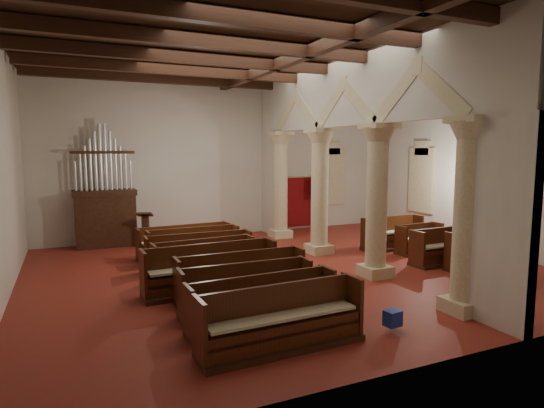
{
  "coord_description": "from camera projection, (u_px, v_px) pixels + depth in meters",
  "views": [
    {
      "loc": [
        -5.63,
        -11.24,
        3.42
      ],
      "look_at": [
        -0.35,
        0.5,
        1.85
      ],
      "focal_mm": 30.0,
      "sensor_mm": 36.0,
      "label": 1
    }
  ],
  "objects": [
    {
      "name": "nave_pew_3",
      "position": [
        241.0,
        284.0,
        10.39
      ],
      "size": [
        3.0,
        0.72,
        1.07
      ],
      "rotation": [
        0.0,
        0.0,
        -0.0
      ],
      "color": "#3E2113",
      "rests_on": "floor"
    },
    {
      "name": "lectern",
      "position": [
        146.0,
        233.0,
        15.67
      ],
      "size": [
        0.62,
        0.66,
        1.29
      ],
      "rotation": [
        0.0,
        0.0,
        -0.34
      ],
      "color": "#392112",
      "rests_on": "floor"
    },
    {
      "name": "ceiling",
      "position": [
        291.0,
        52.0,
        12.16
      ],
      "size": [
        14.0,
        14.0,
        0.0
      ],
      "primitive_type": "plane",
      "rotation": [
        3.14,
        0.0,
        0.0
      ],
      "color": "#342311",
      "rests_on": "wall_back"
    },
    {
      "name": "aisle_pew_2",
      "position": [
        419.0,
        243.0,
        14.97
      ],
      "size": [
        1.71,
        0.74,
        0.96
      ],
      "rotation": [
        0.0,
        0.0,
        0.06
      ],
      "color": "#3E2113",
      "rests_on": "floor"
    },
    {
      "name": "hymnal_box_b",
      "position": [
        274.0,
        282.0,
        10.85
      ],
      "size": [
        0.32,
        0.27,
        0.3
      ],
      "primitive_type": "cube",
      "rotation": [
        0.0,
        0.0,
        0.07
      ],
      "color": "navy",
      "rests_on": "floor"
    },
    {
      "name": "arcade",
      "position": [
        346.0,
        144.0,
        13.19
      ],
      "size": [
        0.9,
        11.9,
        6.0
      ],
      "color": "beige",
      "rests_on": "floor"
    },
    {
      "name": "aisle_pew_3",
      "position": [
        392.0,
        238.0,
        15.55
      ],
      "size": [
        2.25,
        0.82,
        1.11
      ],
      "rotation": [
        0.0,
        0.0,
        0.04
      ],
      "color": "#3E2113",
      "rests_on": "floor"
    },
    {
      "name": "nave_pew_8",
      "position": [
        184.0,
        246.0,
        14.49
      ],
      "size": [
        2.98,
        0.84,
        1.0
      ],
      "rotation": [
        0.0,
        0.0,
        0.06
      ],
      "color": "#3E2113",
      "rests_on": "floor"
    },
    {
      "name": "nave_pew_2",
      "position": [
        247.0,
        297.0,
        9.45
      ],
      "size": [
        2.81,
        0.77,
        1.05
      ],
      "rotation": [
        0.0,
        0.0,
        -0.03
      ],
      "color": "#3E2113",
      "rests_on": "floor"
    },
    {
      "name": "nave_pew_4",
      "position": [
        211.0,
        276.0,
        10.88
      ],
      "size": [
        3.24,
        0.86,
        1.15
      ],
      "rotation": [
        0.0,
        0.0,
        0.03
      ],
      "color": "#3E2113",
      "rests_on": "floor"
    },
    {
      "name": "nave_pew_0",
      "position": [
        282.0,
        328.0,
        7.77
      ],
      "size": [
        3.01,
        0.84,
        1.1
      ],
      "rotation": [
        0.0,
        0.0,
        0.04
      ],
      "color": "#3E2113",
      "rests_on": "floor"
    },
    {
      "name": "processional_banner",
      "position": [
        317.0,
        211.0,
        19.39
      ],
      "size": [
        0.54,
        0.68,
        2.33
      ],
      "rotation": [
        0.0,
        0.0,
        0.03
      ],
      "color": "#3E2113",
      "rests_on": "floor"
    },
    {
      "name": "aisle_pew_1",
      "position": [
        440.0,
        252.0,
        13.49
      ],
      "size": [
        1.92,
        0.77,
        1.07
      ],
      "rotation": [
        0.0,
        0.0,
        0.03
      ],
      "color": "#3E2113",
      "rests_on": "floor"
    },
    {
      "name": "wall_right",
      "position": [
        476.0,
        161.0,
        15.37
      ],
      "size": [
        0.02,
        12.0,
        6.0
      ],
      "primitive_type": "cube",
      "color": "silver",
      "rests_on": "floor"
    },
    {
      "name": "wall_back",
      "position": [
        223.0,
        160.0,
        17.95
      ],
      "size": [
        14.0,
        0.02,
        6.0
      ],
      "primitive_type": "cube",
      "color": "silver",
      "rests_on": "floor"
    },
    {
      "name": "hymnal_box_a",
      "position": [
        393.0,
        318.0,
        8.55
      ],
      "size": [
        0.32,
        0.28,
        0.3
      ],
      "primitive_type": "cube",
      "rotation": [
        0.0,
        0.0,
        0.12
      ],
      "color": "#16319C",
      "rests_on": "floor"
    },
    {
      "name": "ceiling_beams",
      "position": [
        291.0,
        59.0,
        12.18
      ],
      "size": [
        13.8,
        11.8,
        0.3
      ],
      "primitive_type": null,
      "color": "#3E2113",
      "rests_on": "wall_back"
    },
    {
      "name": "nave_pew_1",
      "position": [
        263.0,
        311.0,
        8.69
      ],
      "size": [
        3.01,
        0.79,
        1.01
      ],
      "rotation": [
        0.0,
        0.0,
        0.04
      ],
      "color": "#3E2113",
      "rests_on": "floor"
    },
    {
      "name": "hymnal_box_c",
      "position": [
        262.0,
        277.0,
        11.27
      ],
      "size": [
        0.39,
        0.35,
        0.32
      ],
      "primitive_type": "cube",
      "rotation": [
        0.0,
        0.0,
        -0.32
      ],
      "color": "#191593",
      "rests_on": "floor"
    },
    {
      "name": "window_right_a",
      "position": [
        513.0,
        188.0,
        14.1
      ],
      "size": [
        0.03,
        1.0,
        2.2
      ],
      "primitive_type": "cube",
      "color": "#306D4D",
      "rests_on": "wall_right"
    },
    {
      "name": "wall_front",
      "position": [
        463.0,
        176.0,
        7.09
      ],
      "size": [
        14.0,
        0.02,
        6.0
      ],
      "primitive_type": "cube",
      "color": "silver",
      "rests_on": "floor"
    },
    {
      "name": "window_back",
      "position": [
        331.0,
        177.0,
        20.07
      ],
      "size": [
        1.0,
        0.03,
        2.2
      ],
      "primitive_type": "cube",
      "color": "#306D4D",
      "rests_on": "wall_back"
    },
    {
      "name": "tube_heater_a",
      "position": [
        315.0,
        331.0,
        8.15
      ],
      "size": [
        1.11,
        0.12,
        0.11
      ],
      "primitive_type": "cylinder",
      "rotation": [
        0.0,
        1.57,
        -0.01
      ],
      "color": "white",
      "rests_on": "floor"
    },
    {
      "name": "aisle_pew_0",
      "position": [
        477.0,
        257.0,
        12.87
      ],
      "size": [
        1.87,
        0.76,
        1.12
      ],
      "rotation": [
        0.0,
        0.0,
        -0.01
      ],
      "color": "#3E2113",
      "rests_on": "floor"
    },
    {
      "name": "nave_pew_7",
      "position": [
        194.0,
        250.0,
        13.84
      ],
      "size": [
        2.8,
        0.73,
        1.03
      ],
      "rotation": [
        0.0,
        0.0,
        0.01
      ],
      "color": "#3E2113",
      "rests_on": "floor"
    },
    {
      "name": "dossal_curtain",
      "position": [
        302.0,
        202.0,
        19.53
      ],
      "size": [
        1.8,
        0.07,
        2.17
      ],
      "color": "maroon",
      "rests_on": "floor"
    },
    {
      "name": "tube_heater_b",
      "position": [
        289.0,
        320.0,
        8.7
      ],
      "size": [
        1.02,
        0.45,
        0.1
      ],
      "primitive_type": "cylinder",
      "rotation": [
        0.0,
        1.57,
        0.35
      ],
      "color": "white",
      "rests_on": "floor"
    },
    {
      "name": "nave_pew_5",
      "position": [
        204.0,
        265.0,
        12.15
      ],
      "size": [
        2.78,
        0.86,
        1.02
      ],
      "rotation": [
        0.0,
        0.0,
        0.07
      ],
      "color": "#3E2113",
      "rests_on": "floor"
    },
    {
      "name": "floor",
      "position": [
        290.0,
        270.0,
        12.88
      ],
      "size": [
        14.0,
        14.0,
        0.0
      ],
      "primitive_type": "plane",
      "color": "maroon",
      "rests_on": "ground"
    },
    {
      "name": "window_right_b",
      "position": [
        422.0,
        180.0,
        17.72
      ],
      "size": [
        0.03,
        1.0,
        2.2
      ],
      "primitive_type": "cube",
      "color": "#306D4D",
      "rests_on": "wall_right"
    },
    {
      "name": "nave_pew_6",
      "position": [
        200.0,
        257.0,
        12.97
      ],
      "size": [
        3.03,
        0.77,
        1.03
      ],
      "rotation": [
        0.0,
        0.0,
        -0.03
      ],
      "color": "#3E2113",
      "rests_on": "floor"
    },
    {
      "name": "pipe_organ",
      "position": [
        105.0,
        208.0,
        15.86
      ],
      "size": [
        2.1,
        0.85,
        4.4
      ],
      "color": "#3E2113",
      "rests_on": "floor"
    }
  ]
}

